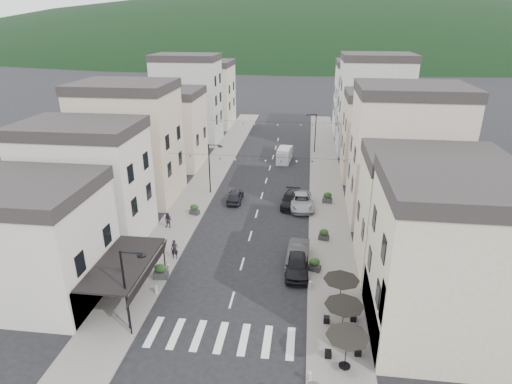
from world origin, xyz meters
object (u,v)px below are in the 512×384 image
at_px(parked_car_e, 235,196).
at_px(delivery_van, 284,155).
at_px(pedestrian_b, 168,220).
at_px(parked_car_a, 297,265).
at_px(pedestrian_a, 175,249).
at_px(parked_car_d, 291,200).
at_px(parked_car_c, 301,201).
at_px(parked_car_b, 298,255).

height_order(parked_car_e, delivery_van, delivery_van).
xyz_separation_m(parked_car_e, pedestrian_b, (-5.32, -7.51, 0.25)).
bearing_deg(pedestrian_b, parked_car_a, -16.32).
bearing_deg(parked_car_e, pedestrian_a, 75.94).
relative_size(pedestrian_a, pedestrian_b, 1.06).
xyz_separation_m(delivery_van, pedestrian_a, (-7.59, -28.13, -0.05)).
bearing_deg(parked_car_a, parked_car_d, 93.74).
height_order(parked_car_c, pedestrian_b, pedestrian_b).
bearing_deg(parked_car_c, parked_car_a, -96.00).
bearing_deg(parked_car_c, delivery_van, 93.98).
relative_size(parked_car_e, pedestrian_a, 2.31).
bearing_deg(parked_car_a, parked_car_e, 117.09).
bearing_deg(parked_car_b, parked_car_d, 99.40).
bearing_deg(parked_car_a, pedestrian_b, 152.60).
relative_size(parked_car_a, parked_car_d, 0.98).
height_order(parked_car_a, parked_car_b, parked_car_b).
bearing_deg(parked_car_e, pedestrian_b, 53.65).
height_order(parked_car_d, pedestrian_b, pedestrian_b).
bearing_deg(parked_car_e, delivery_van, -107.82).
bearing_deg(delivery_van, parked_car_d, -78.42).
bearing_deg(pedestrian_a, parked_car_c, 43.79).
height_order(parked_car_b, parked_car_e, parked_car_b).
height_order(parked_car_d, pedestrian_a, pedestrian_a).
distance_m(parked_car_c, pedestrian_a, 16.01).
bearing_deg(pedestrian_a, parked_car_e, 71.24).
height_order(parked_car_d, parked_car_e, parked_car_d).
xyz_separation_m(parked_car_b, parked_car_e, (-7.40, 12.24, -0.12)).
bearing_deg(parked_car_d, parked_car_c, -13.23).
distance_m(parked_car_b, parked_car_e, 14.30).
bearing_deg(delivery_van, parked_car_e, -101.34).
xyz_separation_m(parked_car_c, pedestrian_a, (-10.40, -12.17, 0.22)).
height_order(parked_car_d, delivery_van, delivery_van).
bearing_deg(parked_car_e, parked_car_d, 175.24).
height_order(parked_car_b, pedestrian_b, pedestrian_b).
distance_m(parked_car_c, delivery_van, 16.21).
distance_m(parked_car_c, parked_car_e, 7.44).
relative_size(parked_car_c, parked_car_e, 1.37).
xyz_separation_m(parked_car_b, parked_car_c, (0.00, 11.48, -0.03)).
bearing_deg(parked_car_c, pedestrian_a, -136.52).
height_order(parked_car_c, parked_car_d, parked_car_c).
distance_m(parked_car_e, delivery_van, 15.88).
distance_m(parked_car_b, delivery_van, 27.58).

